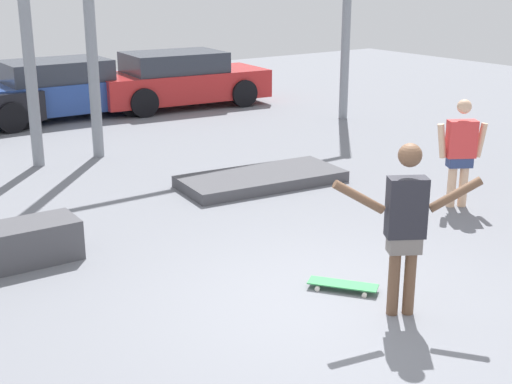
{
  "coord_description": "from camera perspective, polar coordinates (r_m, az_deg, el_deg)",
  "views": [
    {
      "loc": [
        -4.52,
        -4.99,
        3.34
      ],
      "look_at": [
        0.18,
        1.61,
        0.8
      ],
      "focal_mm": 50.0,
      "sensor_mm": 36.0,
      "label": 1
    }
  ],
  "objects": [
    {
      "name": "skateboard",
      "position": [
        7.85,
        6.96,
        -7.37
      ],
      "size": [
        0.62,
        0.73,
        0.08
      ],
      "rotation": [
        0.0,
        0.0,
        -0.93
      ],
      "color": "#338C4C",
      "rests_on": "ground_plane"
    },
    {
      "name": "bystander",
      "position": [
        10.66,
        16.05,
        3.3
      ],
      "size": [
        0.68,
        0.46,
        1.58
      ],
      "rotation": [
        0.0,
        0.0,
        2.61
      ],
      "color": "#DBAD89",
      "rests_on": "ground_plane"
    },
    {
      "name": "skateboarder",
      "position": [
        7.08,
        11.89,
        -2.23
      ],
      "size": [
        1.31,
        0.83,
        1.77
      ],
      "rotation": [
        0.0,
        0.0,
        -0.54
      ],
      "color": "brown",
      "rests_on": "ground_plane"
    },
    {
      "name": "ground_plane",
      "position": [
        7.51,
        6.07,
        -9.06
      ],
      "size": [
        36.0,
        36.0,
        0.0
      ],
      "primitive_type": "plane",
      "color": "slate"
    },
    {
      "name": "parked_car_blue",
      "position": [
        17.41,
        -15.23,
        7.94
      ],
      "size": [
        4.28,
        1.97,
        1.34
      ],
      "rotation": [
        0.0,
        0.0,
        -0.03
      ],
      "color": "#284793",
      "rests_on": "ground_plane"
    },
    {
      "name": "parked_car_red",
      "position": [
        18.24,
        -6.16,
        8.91
      ],
      "size": [
        4.47,
        2.28,
        1.37
      ],
      "rotation": [
        0.0,
        0.0,
        -0.1
      ],
      "color": "red",
      "rests_on": "ground_plane"
    },
    {
      "name": "manual_pad",
      "position": [
        11.53,
        0.44,
        1.06
      ],
      "size": [
        2.76,
        1.46,
        0.18
      ],
      "primitive_type": "cube",
      "rotation": [
        0.0,
        0.0,
        -0.11
      ],
      "color": "#47474C",
      "rests_on": "ground_plane"
    }
  ]
}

